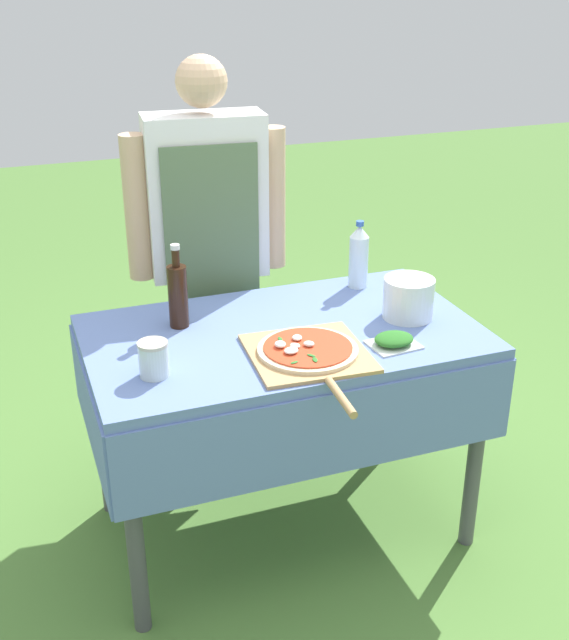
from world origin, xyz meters
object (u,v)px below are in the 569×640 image
Objects in this scene: pizza_on_peel at (308,352)px; water_bottle at (359,256)px; prep_table at (283,361)px; person_cook at (208,236)px; herb_container at (394,340)px; sauce_jar at (154,361)px; oil_bottle at (178,294)px; mixing_tub at (408,298)px.

water_bottle is at bearing 54.20° from pizza_on_peel.
person_cook reaches higher than prep_table.
sauce_jar is at bearing 174.98° from herb_container.
person_cook is (-0.09, 0.57, 0.27)m from prep_table.
pizza_on_peel is 5.28× the size of sauce_jar.
oil_bottle is 0.71m from water_bottle.
water_bottle is at bearing 78.16° from herb_container.
prep_table is 0.47m from mixing_tub.
pizza_on_peel is 0.28m from herb_container.
sauce_jar is (-0.47, 0.04, 0.03)m from pizza_on_peel.
water_bottle is 0.95m from sauce_jar.
mixing_tub is 0.90m from sauce_jar.
water_bottle is at bearing 154.40° from person_cook.
prep_table is 5.13× the size of water_bottle.
water_bottle reaches higher than prep_table.
prep_table is 8.01× the size of herb_container.
person_cook is at bearing 99.38° from prep_table.
prep_table is at bearing 18.50° from sauce_jar.
person_cook is 0.88m from herb_container.
mixing_tub reaches higher than herb_container.
pizza_on_peel is 0.47m from sauce_jar.
sauce_jar is (-0.36, -0.72, -0.11)m from person_cook.
mixing_tub is at bearing 136.75° from person_cook.
herb_container is 1.49× the size of sauce_jar.
herb_container is at bearing -128.87° from mixing_tub.
mixing_tub reaches higher than prep_table.
prep_table is 0.53m from water_bottle.
pizza_on_peel is (0.10, -0.76, -0.15)m from person_cook.
herb_container is at bearing -5.02° from sauce_jar.
prep_table is 0.41m from oil_bottle.
pizza_on_peel is at bearing 103.33° from person_cook.
oil_bottle is 1.66× the size of mixing_tub.
mixing_tub is 1.58× the size of sauce_jar.
sauce_jar is at bearing -161.50° from prep_table.
oil_bottle is 0.72m from herb_container.
person_cook is 9.89× the size of herb_container.
pizza_on_peel is at bearing -5.19° from sauce_jar.
oil_bottle is at bearing 165.05° from mixing_tub.
person_cook is at bearing 148.91° from water_bottle.
mixing_tub is at bearing 7.25° from sauce_jar.
person_cook is 0.78m from pizza_on_peel.
herb_container is 0.75m from sauce_jar.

